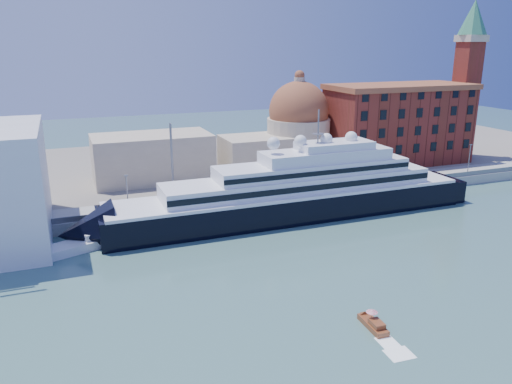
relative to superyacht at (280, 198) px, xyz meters
name	(u,v)px	position (x,y,z in m)	size (l,w,h in m)	color
ground	(328,260)	(-0.90, -23.00, -4.67)	(400.00, 400.00, 0.00)	#355B59
quay	(257,199)	(-0.90, 11.00, -3.42)	(180.00, 10.00, 2.50)	gray
land	(209,163)	(-0.90, 52.00, -3.67)	(260.00, 72.00, 2.00)	slate
quay_fence	(265,197)	(-0.90, 6.50, -1.57)	(180.00, 0.10, 1.20)	slate
superyacht	(280,198)	(0.00, 0.00, 0.00)	(90.62, 12.56, 27.08)	black
service_barge	(86,244)	(-40.17, -1.92, -3.80)	(14.28, 8.86, 3.05)	white
water_taxi	(374,324)	(-6.02, -44.41, -4.06)	(2.11, 5.48, 2.56)	brown
warehouse	(398,123)	(51.10, 29.00, 9.12)	(43.00, 19.00, 23.25)	maroon
campanile	(468,70)	(75.10, 29.00, 24.08)	(8.40, 8.40, 47.00)	maroon
church	(248,140)	(5.49, 34.72, 6.23)	(66.00, 18.00, 25.50)	beige
lamp_posts	(206,170)	(-13.57, 9.27, 5.17)	(120.80, 2.40, 18.00)	slate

